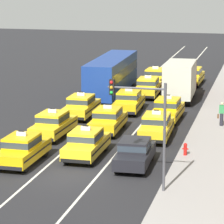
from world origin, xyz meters
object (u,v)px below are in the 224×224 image
Objects in this scene: taxi_center_second at (108,119)px; taxi_center_third at (129,101)px; taxi_center_fifth at (156,77)px; taxi_right_fifth at (192,76)px; bus_left_fourth at (112,74)px; taxi_right_third at (168,109)px; box_truck_right_fourth at (181,79)px; traffic_light_pole at (145,117)px; taxi_left_third at (81,106)px; sedan_right_nearest at (135,152)px; taxi_left_second at (53,124)px; taxi_center_fourth at (148,87)px; fire_hydrant at (185,149)px; taxi_center_nearest at (86,143)px; pedestrian_mid_block at (222,114)px; taxi_left_nearest at (23,149)px; taxi_right_second at (156,126)px.

taxi_center_second is 6.44m from taxi_center_third.
taxi_right_fifth is (3.27, 1.54, 0.00)m from taxi_center_fifth.
taxi_center_third is (3.05, -6.79, -0.94)m from bus_left_fourth.
taxi_center_third is 1.00× the size of taxi_center_fifth.
taxi_right_third is 0.65× the size of box_truck_right_fourth.
taxi_center_fifth is 29.69m from traffic_light_pole.
taxi_left_third reaches higher than sedan_right_nearest.
taxi_center_fifth is (3.22, 20.17, 0.00)m from taxi_left_second.
taxi_center_fourth is 6.32× the size of fire_hydrant.
taxi_center_nearest is 0.82× the size of traffic_light_pole.
pedestrian_mid_block is at bearing 26.17° from taxi_left_second.
fire_hydrant is at bearing -44.04° from taxi_left_third.
taxi_left_second is 0.41× the size of bus_left_fourth.
pedestrian_mid_block is (7.33, 3.06, 0.11)m from taxi_center_second.
taxi_left_second is at bearing -106.62° from taxi_right_fifth.
bus_left_fourth is at bearing 107.47° from traffic_light_pole.
taxi_left_nearest and taxi_left_second have the same top height.
bus_left_fourth reaches higher than sedan_right_nearest.
taxi_left_third and taxi_right_fifth have the same top height.
taxi_center_third is 0.83× the size of traffic_light_pole.
taxi_center_fifth is at bearing 104.27° from fire_hydrant.
bus_left_fourth is 20.05m from fire_hydrant.
taxi_left_second reaches higher than sedan_right_nearest.
taxi_left_second is at bearing 130.91° from traffic_light_pole.
taxi_center_fifth reaches higher than sedan_right_nearest.
taxi_left_third is 0.41× the size of bus_left_fourth.
taxi_left_third and taxi_center_nearest have the same top height.
bus_left_fourth is at bearing 89.42° from taxi_left_second.
taxi_left_second and taxi_center_third have the same top height.
taxi_left_second is at bearing -146.43° from taxi_center_second.
taxi_left_third is at bearing -110.66° from taxi_center_fourth.
sedan_right_nearest is (3.30, -25.26, -0.03)m from taxi_center_fifth.
taxi_right_fifth is at bearing 92.49° from traffic_light_pole.
bus_left_fourth is at bearing 125.43° from taxi_right_third.
taxi_left_third is 10.36m from pedestrian_mid_block.
taxi_left_second is at bearing 130.48° from taxi_center_nearest.
taxi_center_second and taxi_center_fifth have the same top height.
taxi_center_third is 8.04m from pedestrian_mid_block.
taxi_left_nearest is 9.40m from fire_hydrant.
taxi_center_fourth is 11.92m from pedestrian_mid_block.
taxi_center_second is at bearing -77.18° from bus_left_fourth.
taxi_center_nearest is 6.25× the size of fire_hydrant.
taxi_right_fifth is at bearing 25.19° from taxi_center_fifth.
taxi_left_nearest is 28.43m from taxi_right_fifth.
taxi_right_second is (6.64, 1.14, 0.00)m from taxi_left_second.
sedan_right_nearest is (3.36, -7.19, -0.03)m from taxi_center_second.
fire_hydrant is at bearing -100.81° from pedestrian_mid_block.
taxi_right_second is (6.48, -4.79, 0.00)m from taxi_left_third.
taxi_left_second is at bearing -99.06° from taxi_center_fifth.
fire_hydrant is (5.50, -17.43, -0.33)m from taxi_center_fourth.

